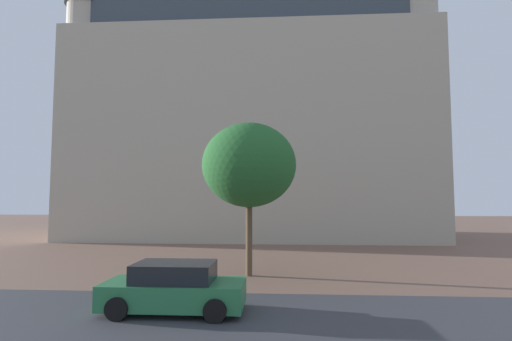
# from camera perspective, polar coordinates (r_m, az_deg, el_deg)

# --- Properties ---
(ground_plane) EXTENTS (120.00, 120.00, 0.00)m
(ground_plane) POSITION_cam_1_polar(r_m,az_deg,el_deg) (11.47, -1.34, -21.23)
(ground_plane) COLOR brown
(street_asphalt_strip) EXTENTS (120.00, 8.23, 0.00)m
(street_asphalt_strip) POSITION_cam_1_polar(r_m,az_deg,el_deg) (9.96, -2.19, -23.91)
(street_asphalt_strip) COLOR #38383D
(street_asphalt_strip) RESTS_ON ground_plane
(landmark_building) EXTENTS (29.74, 12.04, 32.62)m
(landmark_building) POSITION_cam_1_polar(r_m,az_deg,el_deg) (33.71, -0.30, 7.29)
(landmark_building) COLOR #B2A893
(landmark_building) RESTS_ON ground_plane
(car_green) EXTENTS (4.13, 1.93, 1.44)m
(car_green) POSITION_cam_1_polar(r_m,az_deg,el_deg) (11.87, -12.29, -17.10)
(car_green) COLOR #287042
(car_green) RESTS_ON ground_plane
(tree_curb_far) EXTENTS (4.13, 4.13, 6.66)m
(tree_curb_far) POSITION_cam_1_polar(r_m,az_deg,el_deg) (16.51, -1.06, 0.80)
(tree_curb_far) COLOR brown
(tree_curb_far) RESTS_ON ground_plane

